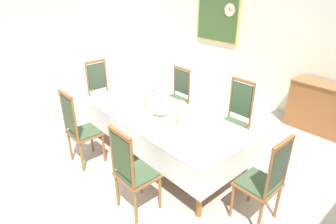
{
  "coord_description": "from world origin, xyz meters",
  "views": [
    {
      "loc": [
        2.84,
        -2.42,
        2.57
      ],
      "look_at": [
        0.18,
        -0.03,
        0.85
      ],
      "focal_mm": 30.0,
      "sensor_mm": 36.0,
      "label": 1
    }
  ],
  "objects_px": {
    "chair_south_b": "(132,170)",
    "bowl_near_left": "(179,103)",
    "chair_head_west": "(101,91)",
    "framed_painting": "(217,19)",
    "dining_table": "(160,119)",
    "spoon_primary": "(175,102)",
    "spoon_secondary": "(117,109)",
    "bowl_far_left": "(135,86)",
    "chair_head_east": "(264,180)",
    "soup_tureen": "(160,108)",
    "sideboard": "(331,111)",
    "mounted_clock": "(230,10)",
    "bowl_near_right": "(120,111)",
    "candlestick_west": "(145,99)",
    "candlestick_east": "(177,114)",
    "chair_south_a": "(79,128)",
    "chair_north_b": "(235,117)",
    "chair_north_a": "(177,96)"
  },
  "relations": [
    {
      "from": "chair_south_b",
      "to": "bowl_near_left",
      "type": "bearing_deg",
      "value": 116.31
    },
    {
      "from": "dining_table",
      "to": "chair_north_a",
      "type": "relative_size",
      "value": 2.46
    },
    {
      "from": "spoon_primary",
      "to": "spoon_secondary",
      "type": "height_order",
      "value": "same"
    },
    {
      "from": "chair_head_east",
      "to": "sideboard",
      "type": "bearing_deg",
      "value": 6.26
    },
    {
      "from": "bowl_near_left",
      "to": "sideboard",
      "type": "distance_m",
      "value": 2.73
    },
    {
      "from": "sideboard",
      "to": "framed_painting",
      "type": "height_order",
      "value": "framed_painting"
    },
    {
      "from": "chair_head_west",
      "to": "sideboard",
      "type": "height_order",
      "value": "chair_head_west"
    },
    {
      "from": "chair_south_b",
      "to": "framed_painting",
      "type": "xyz_separation_m",
      "value": [
        -2.06,
        3.93,
        1.11
      ]
    },
    {
      "from": "chair_north_a",
      "to": "chair_head_east",
      "type": "xyz_separation_m",
      "value": [
        2.41,
        -0.97,
        0.02
      ]
    },
    {
      "from": "spoon_primary",
      "to": "dining_table",
      "type": "bearing_deg",
      "value": -56.6
    },
    {
      "from": "mounted_clock",
      "to": "framed_painting",
      "type": "distance_m",
      "value": 0.41
    },
    {
      "from": "chair_north_b",
      "to": "spoon_primary",
      "type": "height_order",
      "value": "chair_north_b"
    },
    {
      "from": "soup_tureen",
      "to": "dining_table",
      "type": "bearing_deg",
      "value": -180.0
    },
    {
      "from": "soup_tureen",
      "to": "bowl_far_left",
      "type": "height_order",
      "value": "soup_tureen"
    },
    {
      "from": "bowl_far_left",
      "to": "sideboard",
      "type": "distance_m",
      "value": 3.51
    },
    {
      "from": "chair_head_west",
      "to": "chair_head_east",
      "type": "distance_m",
      "value": 3.48
    },
    {
      "from": "chair_south_b",
      "to": "bowl_far_left",
      "type": "relative_size",
      "value": 5.71
    },
    {
      "from": "mounted_clock",
      "to": "chair_north_b",
      "type": "bearing_deg",
      "value": -48.99
    },
    {
      "from": "chair_north_a",
      "to": "candlestick_west",
      "type": "distance_m",
      "value": 1.06
    },
    {
      "from": "chair_head_west",
      "to": "bowl_near_left",
      "type": "height_order",
      "value": "chair_head_west"
    },
    {
      "from": "chair_head_west",
      "to": "chair_head_east",
      "type": "relative_size",
      "value": 1.04
    },
    {
      "from": "chair_north_b",
      "to": "spoon_primary",
      "type": "distance_m",
      "value": 0.98
    },
    {
      "from": "candlestick_east",
      "to": "chair_head_west",
      "type": "bearing_deg",
      "value": 180.0
    },
    {
      "from": "chair_south_a",
      "to": "bowl_near_left",
      "type": "bearing_deg",
      "value": 66.85
    },
    {
      "from": "chair_north_b",
      "to": "spoon_primary",
      "type": "bearing_deg",
      "value": 31.28
    },
    {
      "from": "bowl_far_left",
      "to": "spoon_primary",
      "type": "height_order",
      "value": "bowl_far_left"
    },
    {
      "from": "dining_table",
      "to": "mounted_clock",
      "type": "height_order",
      "value": "mounted_clock"
    },
    {
      "from": "candlestick_west",
      "to": "sideboard",
      "type": "bearing_deg",
      "value": 56.52
    },
    {
      "from": "candlestick_west",
      "to": "dining_table",
      "type": "bearing_deg",
      "value": 0.0
    },
    {
      "from": "spoon_primary",
      "to": "framed_painting",
      "type": "height_order",
      "value": "framed_painting"
    },
    {
      "from": "chair_south_b",
      "to": "candlestick_west",
      "type": "height_order",
      "value": "chair_south_b"
    },
    {
      "from": "spoon_primary",
      "to": "spoon_secondary",
      "type": "relative_size",
      "value": 0.99
    },
    {
      "from": "bowl_near_left",
      "to": "framed_painting",
      "type": "xyz_separation_m",
      "value": [
        -1.36,
        2.51,
        0.93
      ]
    },
    {
      "from": "bowl_near_right",
      "to": "mounted_clock",
      "type": "bearing_deg",
      "value": 100.77
    },
    {
      "from": "chair_head_west",
      "to": "sideboard",
      "type": "bearing_deg",
      "value": 130.41
    },
    {
      "from": "dining_table",
      "to": "framed_painting",
      "type": "bearing_deg",
      "value": 115.6
    },
    {
      "from": "bowl_far_left",
      "to": "sideboard",
      "type": "height_order",
      "value": "sideboard"
    },
    {
      "from": "sideboard",
      "to": "framed_painting",
      "type": "xyz_separation_m",
      "value": [
        -2.86,
        0.25,
        1.24
      ]
    },
    {
      "from": "chair_head_west",
      "to": "framed_painting",
      "type": "xyz_separation_m",
      "value": [
        0.32,
        2.96,
        1.1
      ]
    },
    {
      "from": "bowl_near_left",
      "to": "soup_tureen",
      "type": "bearing_deg",
      "value": -81.87
    },
    {
      "from": "spoon_secondary",
      "to": "chair_south_a",
      "type": "bearing_deg",
      "value": -102.99
    },
    {
      "from": "soup_tureen",
      "to": "spoon_primary",
      "type": "xyz_separation_m",
      "value": [
        -0.19,
        0.47,
        -0.1
      ]
    },
    {
      "from": "soup_tureen",
      "to": "candlestick_west",
      "type": "distance_m",
      "value": 0.35
    },
    {
      "from": "chair_head_east",
      "to": "framed_painting",
      "type": "height_order",
      "value": "framed_painting"
    },
    {
      "from": "chair_south_a",
      "to": "chair_north_b",
      "type": "height_order",
      "value": "chair_north_b"
    },
    {
      "from": "bowl_far_left",
      "to": "chair_head_east",
      "type": "bearing_deg",
      "value": -7.71
    },
    {
      "from": "spoon_secondary",
      "to": "mounted_clock",
      "type": "distance_m",
      "value": 3.58
    },
    {
      "from": "candlestick_west",
      "to": "framed_painting",
      "type": "bearing_deg",
      "value": 109.84
    },
    {
      "from": "bowl_near_right",
      "to": "spoon_primary",
      "type": "bearing_deg",
      "value": 73.97
    },
    {
      "from": "chair_south_b",
      "to": "bowl_near_right",
      "type": "xyz_separation_m",
      "value": [
        -1.08,
        0.56,
        0.18
      ]
    }
  ]
}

